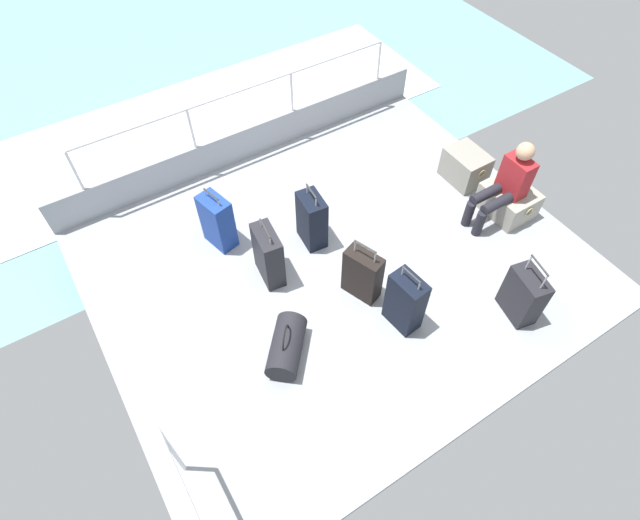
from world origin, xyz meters
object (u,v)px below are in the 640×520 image
at_px(suitcase_1, 268,255).
at_px(cargo_crate_0, 465,166).
at_px(passenger_seated, 506,183).
at_px(suitcase_4, 362,275).
at_px(suitcase_0, 405,302).
at_px(duffel_bag, 287,346).
at_px(suitcase_3, 217,222).
at_px(suitcase_5, 312,220).
at_px(suitcase_2, 523,295).
at_px(cargo_crate_1, 508,200).

bearing_deg(suitcase_1, cargo_crate_0, 90.60).
xyz_separation_m(passenger_seated, suitcase_4, (0.05, -2.00, -0.23)).
bearing_deg(suitcase_0, duffel_bag, -103.84).
relative_size(suitcase_1, suitcase_3, 1.01).
distance_m(suitcase_5, duffel_bag, 1.52).
height_order(suitcase_2, suitcase_3, suitcase_2).
bearing_deg(cargo_crate_1, suitcase_3, -114.08).
xyz_separation_m(suitcase_2, suitcase_5, (-1.98, -1.28, 0.04)).
bearing_deg(suitcase_0, cargo_crate_1, 105.54).
xyz_separation_m(passenger_seated, suitcase_5, (-0.86, -2.06, -0.21)).
bearing_deg(passenger_seated, suitcase_1, -103.97).
relative_size(cargo_crate_1, suitcase_2, 0.79).
distance_m(suitcase_0, suitcase_4, 0.54).
distance_m(cargo_crate_1, suitcase_3, 3.44).
xyz_separation_m(suitcase_1, duffel_bag, (0.95, -0.33, -0.18)).
bearing_deg(cargo_crate_0, suitcase_2, -26.41).
bearing_deg(suitcase_4, suitcase_3, -146.54).
height_order(cargo_crate_1, suitcase_3, suitcase_3).
relative_size(suitcase_2, duffel_bag, 1.21).
height_order(cargo_crate_1, suitcase_5, suitcase_5).
xyz_separation_m(suitcase_0, suitcase_4, (-0.52, -0.15, -0.04)).
height_order(passenger_seated, suitcase_0, passenger_seated).
xyz_separation_m(suitcase_0, suitcase_3, (-1.97, -1.10, -0.01)).
bearing_deg(cargo_crate_0, suitcase_1, -89.40).
bearing_deg(suitcase_1, suitcase_2, 47.21).
bearing_deg(duffel_bag, suitcase_1, 160.52).
bearing_deg(passenger_seated, suitcase_4, -88.68).
distance_m(cargo_crate_0, suitcase_0, 2.36).
bearing_deg(cargo_crate_1, suitcase_0, -74.46).
relative_size(passenger_seated, suitcase_0, 1.30).
relative_size(cargo_crate_1, duffel_bag, 0.95).
xyz_separation_m(suitcase_5, duffel_bag, (1.13, -0.99, -0.18)).
bearing_deg(suitcase_2, suitcase_5, -147.12).
bearing_deg(suitcase_2, suitcase_4, -131.11).
bearing_deg(suitcase_0, suitcase_5, -172.07).
height_order(suitcase_0, suitcase_3, suitcase_0).
distance_m(passenger_seated, duffel_bag, 3.08).
bearing_deg(suitcase_1, suitcase_0, 34.57).
height_order(cargo_crate_1, passenger_seated, passenger_seated).
bearing_deg(suitcase_4, duffel_bag, -77.77).
bearing_deg(suitcase_0, suitcase_3, -150.72).
relative_size(passenger_seated, suitcase_1, 1.35).
xyz_separation_m(suitcase_2, suitcase_3, (-2.52, -2.18, 0.04)).
relative_size(suitcase_0, suitcase_5, 1.02).
bearing_deg(suitcase_1, duffel_bag, -19.48).
bearing_deg(suitcase_5, suitcase_4, 3.35).
distance_m(suitcase_2, suitcase_3, 3.33).
bearing_deg(cargo_crate_0, suitcase_0, -57.35).
xyz_separation_m(cargo_crate_1, duffel_bag, (0.27, -3.22, -0.02)).
relative_size(passenger_seated, suitcase_4, 1.35).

